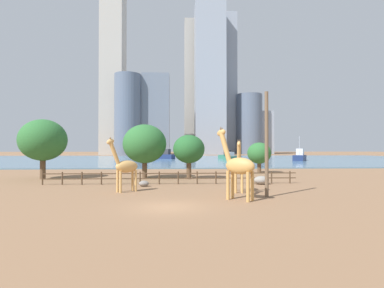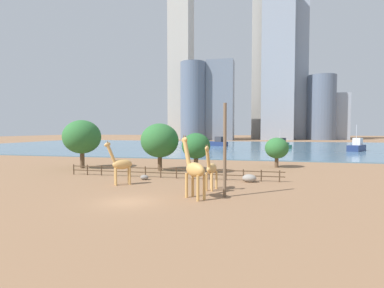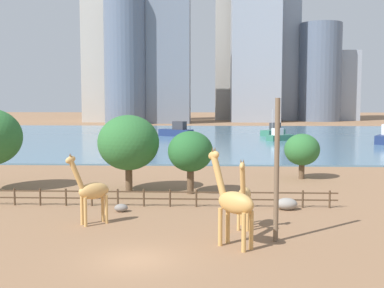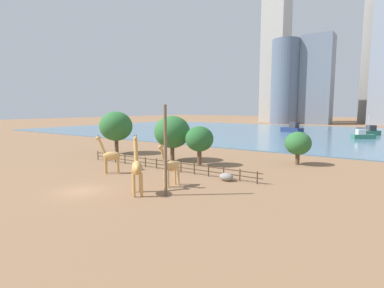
# 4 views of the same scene
# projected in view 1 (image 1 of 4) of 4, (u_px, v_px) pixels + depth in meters

# --- Properties ---
(ground_plane) EXTENTS (400.00, 400.00, 0.00)m
(ground_plane) POSITION_uv_depth(u_px,v_px,m) (175.00, 159.00, 98.72)
(ground_plane) COLOR #8C6647
(harbor_water) EXTENTS (180.00, 86.00, 0.20)m
(harbor_water) POSITION_uv_depth(u_px,v_px,m) (175.00, 159.00, 95.72)
(harbor_water) COLOR slate
(harbor_water) RESTS_ON ground
(giraffe_tall) EXTENTS (2.65, 2.18, 4.65)m
(giraffe_tall) POSITION_uv_depth(u_px,v_px,m) (125.00, 166.00, 25.38)
(giraffe_tall) COLOR tan
(giraffe_tall) RESTS_ON ground
(giraffe_companion) EXTENTS (1.11, 2.70, 4.45)m
(giraffe_companion) POSITION_uv_depth(u_px,v_px,m) (239.00, 168.00, 25.26)
(giraffe_companion) COLOR tan
(giraffe_companion) RESTS_ON ground
(giraffe_young) EXTENTS (2.79, 2.57, 5.33)m
(giraffe_young) POSITION_uv_depth(u_px,v_px,m) (238.00, 166.00, 21.47)
(giraffe_young) COLOR tan
(giraffe_young) RESTS_ON ground
(utility_pole) EXTENTS (0.28, 0.28, 8.03)m
(utility_pole) POSITION_uv_depth(u_px,v_px,m) (267.00, 144.00, 22.72)
(utility_pole) COLOR brown
(utility_pole) RESTS_ON ground
(boulder_near_fence) EXTENTS (1.54, 1.14, 0.86)m
(boulder_near_fence) POSITION_uv_depth(u_px,v_px,m) (261.00, 180.00, 30.61)
(boulder_near_fence) COLOR gray
(boulder_near_fence) RESTS_ON ground
(boulder_by_pole) EXTENTS (0.96, 0.75, 0.56)m
(boulder_by_pole) POSITION_uv_depth(u_px,v_px,m) (144.00, 184.00, 28.91)
(boulder_by_pole) COLOR gray
(boulder_by_pole) RESTS_ON ground
(enclosure_fence) EXTENTS (26.12, 0.14, 1.30)m
(enclosure_fence) POSITION_uv_depth(u_px,v_px,m) (170.00, 177.00, 30.81)
(enclosure_fence) COLOR #4C3826
(enclosure_fence) RESTS_ON ground
(tree_left_large) EXTENTS (5.29, 5.29, 6.63)m
(tree_left_large) POSITION_uv_depth(u_px,v_px,m) (145.00, 144.00, 36.62)
(tree_left_large) COLOR brown
(tree_left_large) RESTS_ON ground
(tree_center_broad) EXTENTS (3.52, 3.52, 4.55)m
(tree_center_broad) POSITION_uv_depth(u_px,v_px,m) (259.00, 153.00, 44.60)
(tree_center_broad) COLOR brown
(tree_center_broad) RESTS_ON ground
(tree_right_tall) EXTENTS (5.54, 5.54, 7.18)m
(tree_right_tall) POSITION_uv_depth(u_px,v_px,m) (43.00, 140.00, 35.97)
(tree_right_tall) COLOR brown
(tree_right_tall) RESTS_ON ground
(tree_left_small) EXTENTS (3.80, 3.80, 5.32)m
(tree_left_small) POSITION_uv_depth(u_px,v_px,m) (189.00, 149.00, 35.99)
(tree_left_small) COLOR brown
(tree_left_small) RESTS_ON ground
(boat_ferry) EXTENTS (6.19, 7.97, 6.86)m
(boat_ferry) POSITION_uv_depth(u_px,v_px,m) (300.00, 156.00, 83.98)
(boat_ferry) COLOR navy
(boat_ferry) RESTS_ON harbor_water
(boat_sailboat) EXTENTS (5.48, 4.69, 2.36)m
(boat_sailboat) POSITION_uv_depth(u_px,v_px,m) (232.00, 157.00, 88.05)
(boat_sailboat) COLOR #337259
(boat_sailboat) RESTS_ON harbor_water
(boat_tug) EXTENTS (5.87, 6.26, 5.69)m
(boat_tug) POSITION_uv_depth(u_px,v_px,m) (226.00, 156.00, 100.55)
(boat_tug) COLOR #337259
(boat_tug) RESTS_ON harbor_water
(boat_barge) EXTENTS (7.62, 5.66, 3.18)m
(boat_barge) POSITION_uv_depth(u_px,v_px,m) (164.00, 155.00, 97.27)
(boat_barge) COLOR navy
(boat_barge) RESTS_ON harbor_water
(skyline_tower_needle) EXTENTS (14.37, 10.26, 42.67)m
(skyline_tower_needle) POSITION_uv_depth(u_px,v_px,m) (156.00, 115.00, 158.71)
(skyline_tower_needle) COLOR slate
(skyline_tower_needle) RESTS_ON ground
(skyline_block_central) EXTENTS (17.27, 13.37, 86.95)m
(skyline_block_central) POSITION_uv_depth(u_px,v_px,m) (222.00, 85.00, 187.44)
(skyline_block_central) COLOR #939EAD
(skyline_block_central) RESTS_ON ground
(skyline_tower_glass) EXTENTS (15.40, 15.40, 35.84)m
(skyline_tower_glass) POSITION_uv_depth(u_px,v_px,m) (249.00, 124.00, 179.38)
(skyline_tower_glass) COLOR slate
(skyline_tower_glass) RESTS_ON ground
(skyline_block_left) EXTENTS (17.17, 14.26, 86.82)m
(skyline_block_left) POSITION_uv_depth(u_px,v_px,m) (210.00, 79.00, 172.43)
(skyline_block_left) COLOR #939EAD
(skyline_block_left) RESTS_ON ground
(skyline_block_right) EXTENTS (12.23, 15.50, 102.13)m
(skyline_block_right) POSITION_uv_depth(u_px,v_px,m) (113.00, 64.00, 168.77)
(skyline_block_right) COLOR #B7B2A8
(skyline_block_right) RESTS_ON ground
(skyline_tower_short) EXTENTS (13.56, 13.56, 41.45)m
(skyline_tower_short) POSITION_uv_depth(u_px,v_px,m) (128.00, 115.00, 153.10)
(skyline_tower_short) COLOR slate
(skyline_tower_short) RESTS_ON ground
(skyline_block_wide) EXTENTS (9.53, 9.02, 84.12)m
(skyline_block_wide) POSITION_uv_depth(u_px,v_px,m) (192.00, 87.00, 188.32)
(skyline_block_wide) COLOR #ADA89E
(skyline_block_wide) RESTS_ON ground
(skyline_tower_far) EXTENTS (13.05, 11.41, 26.42)m
(skyline_tower_far) POSITION_uv_depth(u_px,v_px,m) (261.00, 133.00, 187.04)
(skyline_tower_far) COLOR #939EAD
(skyline_tower_far) RESTS_ON ground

